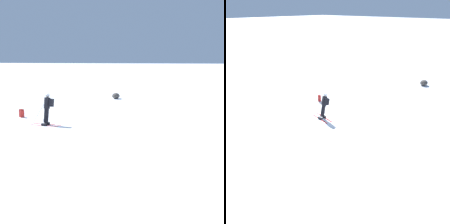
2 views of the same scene
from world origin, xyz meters
The scene contains 4 objects.
ground_plane centered at (0.00, 0.00, 0.00)m, with size 300.00×300.00×0.00m, color white.
skier centered at (0.48, 0.06, 0.99)m, with size 1.27×1.72×1.79m.
spare_backpack centered at (-1.33, -2.27, 0.24)m, with size 0.36×0.37×0.50m.
exposed_boulder_0 centered at (-10.63, 2.49, 0.26)m, with size 0.79×0.67×0.51m, color #4C4742.
Camera 2 is at (9.83, 9.45, 6.79)m, focal length 35.00 mm.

